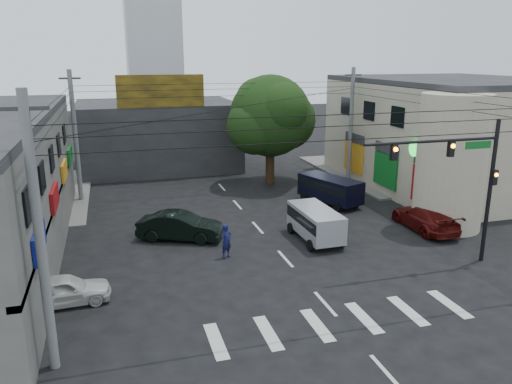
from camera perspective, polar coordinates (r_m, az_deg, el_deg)
name	(u,v)px	position (r m, az deg, el deg)	size (l,w,h in m)	color
ground	(299,275)	(24.16, 4.98, -9.40)	(160.00, 160.00, 0.00)	black
sidewalk_far_right	(413,170)	(47.50, 17.51, 2.47)	(16.00, 16.00, 0.15)	#514F4C
building_right	(453,135)	(42.83, 21.61, 6.11)	(14.00, 18.00, 8.00)	gray
corner_column	(451,162)	(31.59, 21.39, 3.17)	(4.00, 4.00, 8.00)	gray
building_far	(158,135)	(47.11, -11.18, 6.41)	(14.00, 10.00, 6.00)	#232326
billboard	(161,91)	(41.78, -10.83, 11.26)	(7.00, 0.30, 2.60)	olive
street_tree	(270,116)	(39.57, 1.65, 8.65)	(6.40, 6.40, 8.70)	black
traffic_gantry	(463,170)	(25.65, 22.63, 2.33)	(7.10, 0.35, 7.20)	black
utility_pole_near_left	(40,238)	(16.98, -23.49, -4.85)	(0.32, 0.32, 9.20)	#59595B
utility_pole_far_left	(75,137)	(36.87, -19.93, 5.88)	(0.32, 0.32, 9.20)	#59595B
utility_pole_far_right	(351,126)	(41.25, 10.78, 7.44)	(0.32, 0.32, 9.20)	#59595B
dark_sedan	(180,226)	(28.50, -8.67, -3.89)	(5.01, 3.44, 1.56)	black
white_compact	(64,290)	(22.64, -21.12, -10.41)	(3.85, 1.71, 1.29)	silver
maroon_sedan	(425,218)	(31.42, 18.74, -2.81)	(2.17, 5.10, 1.47)	#4C0C0A
silver_minivan	(315,225)	(28.21, 6.79, -3.73)	(1.87, 4.30, 1.84)	#A5A7AD
navy_van	(330,191)	(35.16, 8.44, 0.13)	(3.37, 5.11, 1.91)	black
traffic_officer	(226,241)	(25.67, -3.39, -5.63)	(0.79, 0.73, 1.82)	#121440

